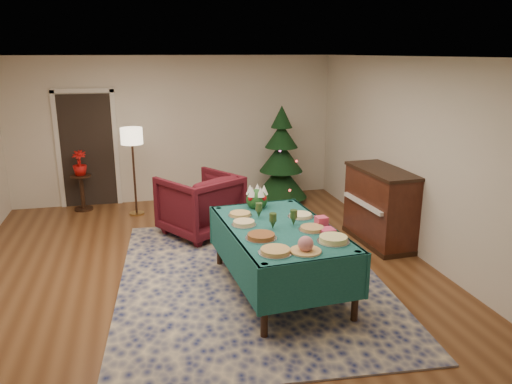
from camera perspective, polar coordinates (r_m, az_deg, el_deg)
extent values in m
plane|color=#593319|center=(6.55, -6.08, -9.26)|extent=(7.00, 7.00, 0.00)
plane|color=white|center=(5.94, -6.86, 15.08)|extent=(7.00, 7.00, 0.00)
plane|color=beige|center=(9.53, -9.18, 7.04)|extent=(6.00, 0.00, 6.00)
plane|color=beige|center=(2.87, 2.84, -13.62)|extent=(6.00, 0.00, 6.00)
plane|color=beige|center=(7.11, 18.31, 3.53)|extent=(0.00, 7.00, 7.00)
cube|color=black|center=(9.58, -18.68, 4.46)|extent=(0.92, 0.02, 2.04)
cube|color=silver|center=(9.62, -21.67, 4.40)|extent=(0.08, 0.04, 2.14)
cube|color=silver|center=(9.53, -15.71, 4.83)|extent=(0.08, 0.04, 2.14)
cube|color=silver|center=(9.44, -19.27, 10.88)|extent=(1.08, 0.04, 0.08)
cube|color=#141E4D|center=(6.36, -0.67, -9.85)|extent=(3.52, 4.43, 0.02)
cylinder|color=black|center=(4.99, 0.96, -12.41)|extent=(0.07, 0.07, 0.80)
cylinder|color=black|center=(6.62, -4.23, -5.14)|extent=(0.07, 0.07, 0.80)
cylinder|color=black|center=(5.37, 11.34, -10.63)|extent=(0.07, 0.07, 0.80)
cylinder|color=black|center=(6.91, 3.90, -4.24)|extent=(0.07, 0.07, 0.80)
cube|color=#175049|center=(5.80, 2.73, -4.23)|extent=(1.32, 2.11, 0.04)
cube|color=#175049|center=(6.77, -0.27, -3.30)|extent=(1.21, 0.12, 0.50)
cube|color=#175049|center=(5.03, 6.76, -10.38)|extent=(1.21, 0.12, 0.50)
cube|color=#175049|center=(6.09, 7.82, -5.66)|extent=(0.18, 2.06, 0.50)
cube|color=#175049|center=(5.72, -2.76, -6.99)|extent=(0.18, 2.06, 0.50)
cylinder|color=silver|center=(5.06, 2.22, -6.94)|extent=(0.35, 0.35, 0.01)
cylinder|color=tan|center=(5.05, 2.23, -6.68)|extent=(0.30, 0.30, 0.04)
cylinder|color=silver|center=(5.10, 5.68, -6.81)|extent=(0.33, 0.33, 0.01)
sphere|color=#CC727A|center=(5.07, 5.70, -5.91)|extent=(0.16, 0.16, 0.16)
cylinder|color=silver|center=(5.40, 8.81, -5.62)|extent=(0.35, 0.35, 0.01)
cylinder|color=#D8D172|center=(5.39, 8.83, -5.29)|extent=(0.30, 0.30, 0.05)
cylinder|color=silver|center=(5.43, 0.59, -5.29)|extent=(0.35, 0.35, 0.01)
cylinder|color=brown|center=(5.42, 0.59, -5.02)|extent=(0.30, 0.30, 0.04)
cylinder|color=silver|center=(5.71, 6.42, -4.31)|extent=(0.31, 0.31, 0.01)
cylinder|color=#B2844C|center=(5.71, 6.43, -4.10)|extent=(0.26, 0.26, 0.03)
cylinder|color=silver|center=(5.84, -1.40, -3.77)|extent=(0.29, 0.29, 0.01)
cylinder|color=#D8BF7F|center=(5.83, -1.40, -3.51)|extent=(0.25, 0.25, 0.04)
cylinder|color=silver|center=(6.15, 5.10, -2.82)|extent=(0.32, 0.32, 0.01)
cylinder|color=#F2EACC|center=(6.14, 5.11, -2.62)|extent=(0.27, 0.27, 0.03)
cylinder|color=silver|center=(6.17, -1.82, -2.69)|extent=(0.30, 0.30, 0.01)
cylinder|color=tan|center=(6.16, -1.83, -2.49)|extent=(0.25, 0.25, 0.03)
cone|color=#2D471E|center=(6.09, 0.33, -2.52)|extent=(0.07, 0.07, 0.10)
cylinder|color=#2D471E|center=(6.06, 0.33, -1.71)|extent=(0.09, 0.09, 0.10)
cone|color=#2D471E|center=(5.84, 4.31, -3.37)|extent=(0.07, 0.07, 0.10)
cylinder|color=#2D471E|center=(5.81, 4.33, -2.52)|extent=(0.09, 0.09, 0.10)
cone|color=#2D471E|center=(5.72, 1.94, -3.77)|extent=(0.07, 0.07, 0.10)
cylinder|color=#2D471E|center=(5.69, 1.95, -2.91)|extent=(0.09, 0.09, 0.10)
cube|color=#D23A61|center=(5.67, 8.12, -4.36)|extent=(0.17, 0.17, 0.04)
cube|color=#D63B5A|center=(5.87, 7.48, -3.32)|extent=(0.14, 0.14, 0.11)
sphere|color=#1E4C1E|center=(6.47, 0.10, -0.88)|extent=(0.28, 0.28, 0.28)
cone|color=white|center=(6.46, 0.93, 0.27)|extent=(0.11, 0.11, 0.13)
cone|color=white|center=(6.52, 0.16, 0.44)|extent=(0.11, 0.11, 0.13)
cone|color=white|center=(6.47, -0.69, 0.31)|extent=(0.11, 0.11, 0.13)
cone|color=white|center=(6.36, -0.46, 0.04)|extent=(0.11, 0.11, 0.13)
cone|color=white|center=(6.35, 0.55, 0.02)|extent=(0.11, 0.11, 0.13)
sphere|color=#B20C0F|center=(6.54, 0.79, -0.30)|extent=(0.07, 0.07, 0.07)
sphere|color=#B20C0F|center=(6.53, -0.67, -0.32)|extent=(0.07, 0.07, 0.07)
sphere|color=#B20C0F|center=(6.37, -0.61, -0.73)|extent=(0.07, 0.07, 0.07)
sphere|color=#B20C0F|center=(6.38, 0.88, -0.71)|extent=(0.07, 0.07, 0.07)
imported|color=#4E101A|center=(7.74, -6.42, -1.11)|extent=(1.38, 1.36, 1.06)
cylinder|color=#A57F3F|center=(9.04, -13.46, -2.37)|extent=(0.26, 0.26, 0.03)
cylinder|color=black|center=(8.86, -13.74, 1.81)|extent=(0.04, 0.04, 1.39)
cylinder|color=#FFEABF|center=(8.72, -14.03, 6.24)|extent=(0.37, 0.37, 0.28)
cylinder|color=black|center=(9.55, -19.08, -1.82)|extent=(0.32, 0.32, 0.04)
cylinder|color=black|center=(9.47, -19.24, -0.10)|extent=(0.07, 0.07, 0.60)
cylinder|color=black|center=(9.40, -19.41, 1.75)|extent=(0.36, 0.36, 0.03)
imported|color=#B30F0C|center=(9.37, -19.49, 2.56)|extent=(0.25, 0.44, 0.25)
cylinder|color=black|center=(9.56, 2.83, -0.59)|extent=(0.11, 0.11, 0.14)
cone|color=black|center=(9.47, 2.86, 1.35)|extent=(1.30, 1.30, 0.63)
cone|color=black|center=(9.37, 2.89, 4.04)|extent=(1.06, 1.06, 0.54)
cone|color=black|center=(9.30, 2.93, 6.50)|extent=(0.80, 0.80, 0.45)
cone|color=black|center=(9.25, 2.96, 8.61)|extent=(0.52, 0.52, 0.41)
cube|color=black|center=(7.74, 13.78, -5.32)|extent=(0.63, 1.31, 0.07)
cube|color=#34150D|center=(7.57, 14.03, -1.62)|extent=(0.61, 1.29, 1.05)
cube|color=black|center=(7.43, 14.31, 2.37)|extent=(0.65, 1.33, 0.05)
cube|color=white|center=(7.42, 12.27, -1.27)|extent=(0.17, 1.09, 0.05)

